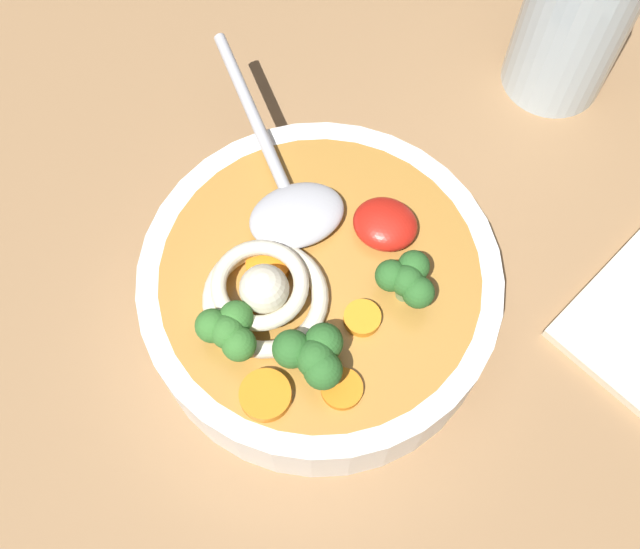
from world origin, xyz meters
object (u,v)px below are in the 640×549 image
soup_spoon (289,197)px  noodle_pile (264,292)px  soup_bowl (320,291)px  drinking_glass (574,21)px

soup_spoon → noodle_pile: bearing=146.9°
soup_bowl → drinking_glass: bearing=-107.8°
noodle_pile → drinking_glass: 29.37cm
soup_bowl → drinking_glass: drinking_glass is taller
soup_bowl → drinking_glass: size_ratio=1.81×
drinking_glass → soup_bowl: bearing=72.2°
soup_bowl → soup_spoon: bearing=-43.4°
noodle_pile → soup_spoon: size_ratio=0.55×
noodle_pile → soup_spoon: bearing=-76.6°
soup_bowl → noodle_pile: bearing=51.2°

